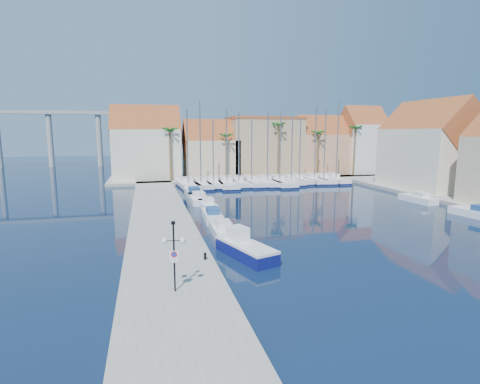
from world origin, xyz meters
name	(u,v)px	position (x,y,z in m)	size (l,w,h in m)	color
ground	(293,257)	(0.00, 0.00, 0.00)	(260.00, 260.00, 0.00)	black
quay_west	(161,219)	(-9.00, 13.50, 0.25)	(6.00, 77.00, 0.50)	gray
shore_north	(249,176)	(10.00, 48.00, 0.25)	(54.00, 16.00, 0.50)	gray
shore_east	(475,199)	(32.00, 15.00, 0.25)	(12.00, 60.00, 0.50)	gray
lamp_post	(174,246)	(-8.98, -5.08, 3.07)	(1.32, 0.49, 3.91)	black
bollard	(205,256)	(-6.60, -0.44, 0.73)	(0.19, 0.19, 0.47)	black
fishing_boat	(245,248)	(-3.46, 0.93, 0.67)	(3.58, 6.10, 2.02)	navy
motorboat_west_0	(223,229)	(-3.87, 7.01, 0.51)	(1.98, 5.64, 1.40)	white
motorboat_west_1	(212,215)	(-3.75, 13.02, 0.51)	(1.97, 5.50, 1.40)	white
motorboat_west_2	(207,204)	(-3.31, 18.79, 0.51)	(1.75, 5.10, 1.40)	white
motorboat_west_3	(198,198)	(-3.76, 23.40, 0.51)	(2.16, 6.61, 1.40)	white
motorboat_west_4	(194,193)	(-3.79, 27.92, 0.51)	(2.05, 6.39, 1.40)	white
motorboat_east_0	(479,213)	(24.01, 6.93, 0.51)	(2.54, 6.10, 1.40)	white
motorboat_east_1	(418,198)	(24.01, 16.15, 0.51)	(2.06, 5.43, 1.40)	white
sailboat_0	(188,184)	(-3.72, 36.39, 0.58)	(3.57, 10.87, 12.57)	white
sailboat_1	(200,184)	(-1.63, 36.35, 0.61)	(3.13, 10.05, 13.93)	white
sailboat_2	(213,183)	(0.58, 36.74, 0.58)	(2.88, 9.38, 11.05)	white
sailboat_3	(226,183)	(2.70, 36.01, 0.57)	(3.47, 10.98, 12.52)	white
sailboat_4	(238,182)	(4.87, 36.70, 0.59)	(3.05, 9.55, 12.27)	white
sailboat_5	(250,182)	(7.03, 36.55, 0.57)	(3.42, 10.10, 11.02)	white
sailboat_6	(266,182)	(9.72, 36.09, 0.59)	(3.06, 9.72, 12.38)	white
sailboat_7	(278,182)	(11.87, 35.88, 0.57)	(3.02, 11.31, 12.49)	white
sailboat_8	(290,181)	(14.19, 36.27, 0.61)	(2.71, 8.39, 11.72)	white
sailboat_9	(298,180)	(15.96, 36.93, 0.60)	(2.69, 8.40, 11.34)	white
sailboat_10	(313,179)	(18.80, 36.75, 0.63)	(2.45, 8.53, 13.46)	white
sailboat_11	(323,179)	(20.47, 36.34, 0.63)	(2.62, 8.29, 12.89)	white
sailboat_12	(335,179)	(22.79, 36.21, 0.65)	(2.35, 8.36, 14.29)	white
building_0	(146,146)	(-10.00, 47.00, 6.52)	(12.30, 9.00, 13.50)	beige
building_1	(211,152)	(2.00, 47.00, 5.30)	(10.30, 8.00, 11.00)	tan
building_2	(263,146)	(13.00, 48.00, 6.26)	(14.20, 10.20, 11.50)	tan
building_3	(320,148)	(25.00, 47.00, 5.86)	(10.30, 8.00, 12.00)	tan
building_4	(362,142)	(34.00, 46.00, 6.97)	(8.30, 8.00, 14.00)	white
building_6	(430,149)	(32.00, 24.00, 6.52)	(9.00, 14.30, 13.50)	beige
palm_0	(170,132)	(-6.00, 42.00, 9.08)	(2.60, 2.60, 10.15)	brown
palm_1	(226,137)	(4.00, 42.00, 8.14)	(2.60, 2.60, 9.15)	brown
palm_2	(279,127)	(14.00, 42.00, 10.02)	(2.60, 2.60, 11.15)	brown
palm_3	(318,134)	(22.00, 42.00, 8.61)	(2.60, 2.60, 9.65)	brown
palm_4	(355,129)	(30.00, 42.00, 9.55)	(2.60, 2.60, 10.65)	brown
viaduct	(27,127)	(-39.07, 82.00, 10.25)	(48.00, 2.20, 14.45)	#9E9E99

